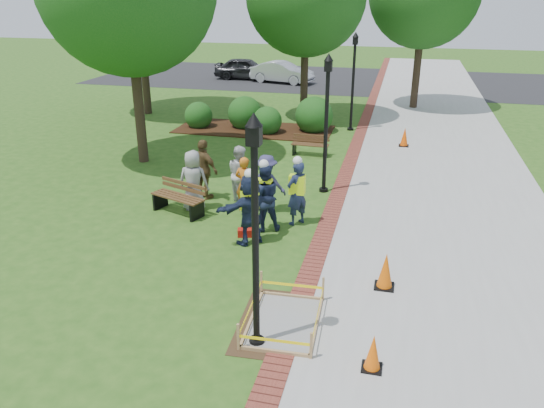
% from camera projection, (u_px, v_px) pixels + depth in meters
% --- Properties ---
extents(ground, '(100.00, 100.00, 0.00)m').
position_uv_depth(ground, '(240.00, 259.00, 12.63)').
color(ground, '#285116').
rests_on(ground, ground).
extents(sidewalk, '(6.00, 60.00, 0.02)m').
position_uv_depth(sidewalk, '(439.00, 154.00, 20.50)').
color(sidewalk, '#9E9E99').
rests_on(sidewalk, ground).
extents(brick_edging, '(0.50, 60.00, 0.03)m').
position_uv_depth(brick_edging, '(355.00, 149.00, 21.22)').
color(brick_edging, maroon).
rests_on(brick_edging, ground).
extents(mulch_bed, '(7.00, 3.00, 0.05)m').
position_uv_depth(mulch_bed, '(254.00, 129.00, 24.07)').
color(mulch_bed, '#381E0F').
rests_on(mulch_bed, ground).
extents(parking_lot, '(36.00, 12.00, 0.01)m').
position_uv_depth(parking_lot, '(354.00, 80.00, 36.88)').
color(parking_lot, black).
rests_on(parking_lot, ground).
extents(wet_concrete_pad, '(1.80, 2.37, 0.55)m').
position_uv_depth(wet_concrete_pad, '(284.00, 313.00, 10.14)').
color(wet_concrete_pad, '#47331E').
rests_on(wet_concrete_pad, ground).
extents(bench_near, '(1.73, 1.08, 0.89)m').
position_uv_depth(bench_near, '(178.00, 204.00, 15.11)').
color(bench_near, brown).
rests_on(bench_near, ground).
extents(bench_far, '(1.44, 0.54, 0.77)m').
position_uv_depth(bench_far, '(310.00, 149.00, 20.33)').
color(bench_far, brown).
rests_on(bench_far, ground).
extents(cone_front, '(0.35, 0.35, 0.69)m').
position_uv_depth(cone_front, '(373.00, 353.00, 8.88)').
color(cone_front, black).
rests_on(cone_front, ground).
extents(cone_back, '(0.42, 0.42, 0.83)m').
position_uv_depth(cone_back, '(385.00, 271.00, 11.29)').
color(cone_back, black).
rests_on(cone_back, ground).
extents(cone_far, '(0.39, 0.39, 0.78)m').
position_uv_depth(cone_far, '(404.00, 137.00, 21.43)').
color(cone_far, black).
rests_on(cone_far, ground).
extents(toolbox, '(0.45, 0.32, 0.20)m').
position_uv_depth(toolbox, '(246.00, 233.00, 13.78)').
color(toolbox, '#A3150C').
rests_on(toolbox, ground).
extents(lamp_near, '(0.28, 0.28, 4.26)m').
position_uv_depth(lamp_near, '(255.00, 219.00, 8.72)').
color(lamp_near, black).
rests_on(lamp_near, ground).
extents(lamp_mid, '(0.28, 0.28, 4.26)m').
position_uv_depth(lamp_mid, '(326.00, 114.00, 15.91)').
color(lamp_mid, black).
rests_on(lamp_mid, ground).
extents(lamp_far, '(0.28, 0.28, 4.26)m').
position_uv_depth(lamp_far, '(353.00, 74.00, 23.09)').
color(lamp_far, black).
rests_on(lamp_far, ground).
extents(shrub_a, '(1.27, 1.27, 1.27)m').
position_uv_depth(shrub_a, '(199.00, 127.00, 24.50)').
color(shrub_a, '#164D16').
rests_on(shrub_a, ground).
extents(shrub_b, '(1.56, 1.56, 1.56)m').
position_uv_depth(shrub_b, '(245.00, 128.00, 24.46)').
color(shrub_b, '#164D16').
rests_on(shrub_b, ground).
extents(shrub_c, '(1.29, 1.29, 1.29)m').
position_uv_depth(shrub_c, '(267.00, 133.00, 23.52)').
color(shrub_c, '#164D16').
rests_on(shrub_c, ground).
extents(shrub_d, '(1.68, 1.68, 1.68)m').
position_uv_depth(shrub_d, '(314.00, 131.00, 23.83)').
color(shrub_d, '#164D16').
rests_on(shrub_d, ground).
extents(shrub_e, '(0.92, 0.92, 0.92)m').
position_uv_depth(shrub_e, '(256.00, 124.00, 25.02)').
color(shrub_e, '#164D16').
rests_on(shrub_e, ground).
extents(casual_person_a, '(0.59, 0.40, 1.77)m').
position_uv_depth(casual_person_a, '(193.00, 181.00, 15.14)').
color(casual_person_a, gray).
rests_on(casual_person_a, ground).
extents(casual_person_b, '(0.57, 0.43, 1.62)m').
position_uv_depth(casual_person_b, '(245.00, 184.00, 15.07)').
color(casual_person_b, orange).
rests_on(casual_person_b, ground).
extents(casual_person_c, '(0.64, 0.64, 1.72)m').
position_uv_depth(casual_person_c, '(240.00, 174.00, 15.78)').
color(casual_person_c, silver).
rests_on(casual_person_c, ground).
extents(casual_person_d, '(0.70, 0.59, 1.85)m').
position_uv_depth(casual_person_d, '(204.00, 170.00, 15.94)').
color(casual_person_d, brown).
rests_on(casual_person_d, ground).
extents(casual_person_e, '(0.55, 0.36, 1.69)m').
position_uv_depth(casual_person_e, '(267.00, 184.00, 15.01)').
color(casual_person_e, '#333157').
rests_on(casual_person_e, ground).
extents(hivis_worker_a, '(0.68, 0.68, 1.97)m').
position_uv_depth(hivis_worker_a, '(250.00, 207.00, 13.10)').
color(hivis_worker_a, '#1B2846').
rests_on(hivis_worker_a, ground).
extents(hivis_worker_b, '(0.64, 0.67, 1.93)m').
position_uv_depth(hivis_worker_b, '(297.00, 191.00, 14.19)').
color(hivis_worker_b, '#192541').
rests_on(hivis_worker_b, ground).
extents(hivis_worker_c, '(0.68, 0.58, 1.96)m').
position_uv_depth(hivis_worker_c, '(264.00, 196.00, 13.83)').
color(hivis_worker_c, '#18203E').
rests_on(hivis_worker_c, ground).
extents(parked_car_a, '(2.29, 4.97, 1.60)m').
position_uv_depth(parked_car_a, '(246.00, 79.00, 37.28)').
color(parked_car_a, '#232326').
rests_on(parked_car_a, ground).
extents(parked_car_b, '(3.07, 5.02, 1.52)m').
position_uv_depth(parked_car_b, '(282.00, 83.00, 35.82)').
color(parked_car_b, '#BABABF').
rests_on(parked_car_b, ground).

